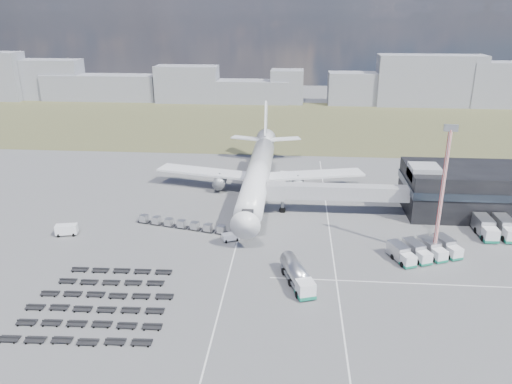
{
  "coord_description": "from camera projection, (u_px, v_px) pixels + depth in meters",
  "views": [
    {
      "loc": [
        8.56,
        -80.89,
        42.36
      ],
      "look_at": [
        0.26,
        21.98,
        4.0
      ],
      "focal_mm": 35.0,
      "sensor_mm": 36.0,
      "label": 1
    }
  ],
  "objects": [
    {
      "name": "service_trucks_near",
      "position": [
        424.0,
        250.0,
        89.46
      ],
      "size": [
        13.41,
        10.5,
        2.63
      ],
      "rotation": [
        0.0,
        0.0,
        0.39
      ],
      "color": "white",
      "rests_on": "ground"
    },
    {
      "name": "catering_truck",
      "position": [
        283.0,
        181.0,
        124.58
      ],
      "size": [
        3.42,
        6.71,
        2.95
      ],
      "rotation": [
        0.0,
        0.0,
        -0.13
      ],
      "color": "white",
      "rests_on": "ground"
    },
    {
      "name": "terminal",
      "position": [
        475.0,
        190.0,
        107.93
      ],
      "size": [
        30.4,
        16.4,
        11.0
      ],
      "color": "black",
      "rests_on": "ground"
    },
    {
      "name": "service_trucks_far",
      "position": [
        495.0,
        228.0,
        97.65
      ],
      "size": [
        6.87,
        8.16,
        3.22
      ],
      "rotation": [
        0.0,
        0.0,
        0.03
      ],
      "color": "white",
      "rests_on": "ground"
    },
    {
      "name": "ground",
      "position": [
        245.0,
        254.0,
        90.98
      ],
      "size": [
        420.0,
        420.0,
        0.0
      ],
      "primitive_type": "plane",
      "color": "#565659",
      "rests_on": "ground"
    },
    {
      "name": "lane_markings",
      "position": [
        299.0,
        249.0,
        93.04
      ],
      "size": [
        47.12,
        110.0,
        0.01
      ],
      "color": "silver",
      "rests_on": "ground"
    },
    {
      "name": "airliner",
      "position": [
        258.0,
        172.0,
        119.38
      ],
      "size": [
        51.59,
        64.53,
        17.62
      ],
      "color": "white",
      "rests_on": "ground"
    },
    {
      "name": "fuel_tanker",
      "position": [
        297.0,
        275.0,
        80.49
      ],
      "size": [
        6.04,
        11.18,
        3.51
      ],
      "rotation": [
        0.0,
        0.0,
        0.32
      ],
      "color": "white",
      "rests_on": "ground"
    },
    {
      "name": "grass_strip",
      "position": [
        274.0,
        123.0,
        193.75
      ],
      "size": [
        420.0,
        90.0,
        0.01
      ],
      "primitive_type": "cube",
      "color": "#4C4C2E",
      "rests_on": "ground"
    },
    {
      "name": "utility_van",
      "position": [
        67.0,
        230.0,
        98.25
      ],
      "size": [
        4.4,
        2.68,
        2.2
      ],
      "primitive_type": "cube",
      "rotation": [
        0.0,
        0.0,
        0.21
      ],
      "color": "white",
      "rests_on": "ground"
    },
    {
      "name": "uld_row",
      "position": [
        188.0,
        225.0,
        101.0
      ],
      "size": [
        22.34,
        6.74,
        1.53
      ],
      "rotation": [
        0.0,
        0.0,
        -0.24
      ],
      "color": "black",
      "rests_on": "ground"
    },
    {
      "name": "jet_bridge",
      "position": [
        328.0,
        192.0,
        107.1
      ],
      "size": [
        30.3,
        3.8,
        7.05
      ],
      "color": "#939399",
      "rests_on": "ground"
    },
    {
      "name": "baggage_dollies",
      "position": [
        98.0,
        303.0,
        75.46
      ],
      "size": [
        22.17,
        21.04,
        0.65
      ],
      "rotation": [
        0.0,
        0.0,
        0.03
      ],
      "color": "black",
      "rests_on": "ground"
    },
    {
      "name": "skyline",
      "position": [
        243.0,
        83.0,
        231.98
      ],
      "size": [
        303.27,
        17.85,
        22.55
      ],
      "color": "gray",
      "rests_on": "ground"
    },
    {
      "name": "floodlight_mast",
      "position": [
        442.0,
        194.0,
        85.99
      ],
      "size": [
        2.28,
        1.87,
        24.25
      ],
      "rotation": [
        0.0,
        0.0,
        -0.07
      ],
      "color": "red",
      "rests_on": "ground"
    },
    {
      "name": "pushback_tug",
      "position": [
        231.0,
        237.0,
        96.06
      ],
      "size": [
        3.64,
        2.96,
        1.45
      ],
      "primitive_type": "cube",
      "rotation": [
        0.0,
        0.0,
        0.43
      ],
      "color": "white",
      "rests_on": "ground"
    }
  ]
}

